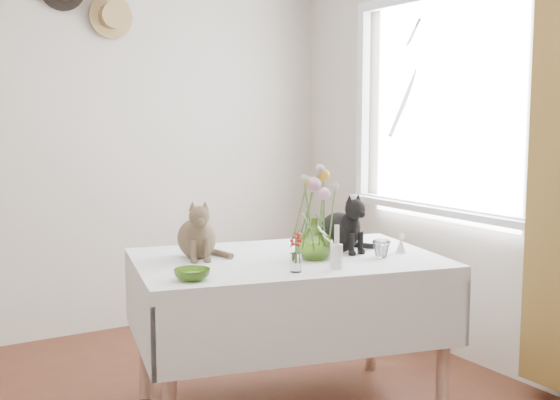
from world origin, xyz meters
TOP-DOWN VIEW (x-y plane):
  - room at (0.00, 0.00)m, footprint 4.08×4.58m
  - window at (1.97, 0.80)m, footprint 0.12×1.52m
  - dining_table at (0.73, 0.53)m, footprint 1.59×1.21m
  - tabby_cat at (0.35, 0.73)m, footprint 0.25×0.29m
  - black_cat at (1.03, 0.52)m, footprint 0.23×0.27m
  - flower_vase at (0.81, 0.42)m, footprint 0.20×0.20m
  - green_bowl at (0.15, 0.33)m, footprint 0.16×0.16m
  - drinking_glass at (1.11, 0.29)m, footprint 0.11×0.11m
  - candlestick at (0.78, 0.20)m, footprint 0.05×0.05m
  - berry_jar at (0.59, 0.24)m, footprint 0.05×0.05m
  - porcelain_figurine at (1.25, 0.32)m, footprint 0.05×0.05m
  - flower_bouquet at (0.81, 0.43)m, footprint 0.17×0.13m

SIDE VIEW (x-z plane):
  - dining_table at x=0.73m, z-range 0.19..0.95m
  - green_bowl at x=0.15m, z-range 0.76..0.81m
  - drinking_glass at x=1.11m, z-range 0.76..0.84m
  - porcelain_figurine at x=1.25m, z-range 0.75..0.85m
  - candlestick at x=0.78m, z-range 0.73..0.92m
  - berry_jar at x=0.59m, z-range 0.75..0.95m
  - flower_vase at x=0.81m, z-range 0.76..0.95m
  - tabby_cat at x=0.35m, z-range 0.76..1.05m
  - black_cat at x=1.03m, z-range 0.76..1.06m
  - flower_bouquet at x=0.81m, z-range 0.90..1.30m
  - room at x=0.00m, z-range -0.04..2.54m
  - window at x=1.97m, z-range 0.74..2.06m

